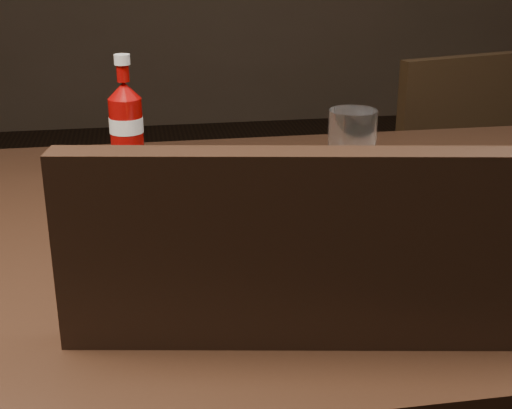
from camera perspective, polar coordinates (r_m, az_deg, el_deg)
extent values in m
cube|color=black|center=(0.92, -0.91, -2.55)|extent=(1.20, 0.80, 0.04)
cube|color=black|center=(1.84, 12.38, -0.94)|extent=(0.49, 0.49, 0.04)
cylinder|color=white|center=(0.84, 0.12, -3.12)|extent=(0.26, 0.26, 0.01)
cube|color=beige|center=(0.83, 1.12, -2.03)|extent=(0.08, 0.08, 0.02)
cube|color=#FCEFBD|center=(0.85, 6.78, -1.65)|extent=(0.07, 0.07, 0.02)
cylinder|color=#8A0706|center=(1.12, -10.31, 5.80)|extent=(0.06, 0.06, 0.10)
cylinder|color=white|center=(1.05, 7.66, 4.57)|extent=(0.09, 0.09, 0.11)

